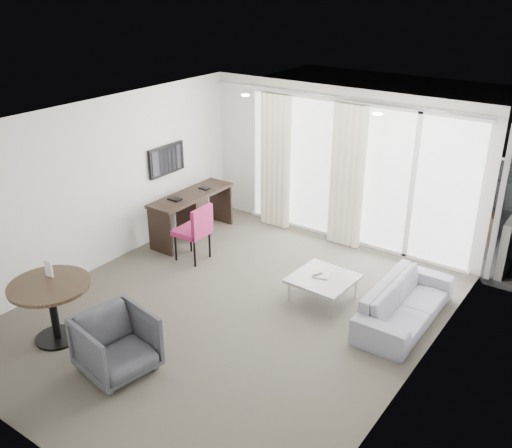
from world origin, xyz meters
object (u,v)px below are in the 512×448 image
Objects in this scene: rattan_chair_b at (476,221)px; desk_chair at (192,232)px; coffee_table at (323,289)px; round_table at (54,312)px; sofa at (405,303)px; desk at (192,215)px; tub_armchair at (116,344)px; rattan_chair_a at (408,201)px.

desk_chair is at bearing -157.67° from rattan_chair_b.
coffee_table is 3.42m from rattan_chair_b.
sofa is (3.42, 2.91, -0.13)m from round_table.
coffee_table is (2.29, 2.74, -0.21)m from round_table.
desk is at bearing -167.95° from rattan_chair_b.
desk_chair is 2.89m from tub_armchair.
desk_chair is 1.15× the size of coffee_table.
desk is 0.87m from desk_chair.
desk is 0.92× the size of sofa.
rattan_chair_a is at bearing 54.28° from desk_chair.
rattan_chair_a reaches higher than tub_armchair.
coffee_table is at bearing -99.66° from rattan_chair_a.
tub_armchair is (1.16, -2.64, -0.11)m from desk_chair.
round_table is at bearing -129.84° from coffee_table.
rattan_chair_b is at bearing -11.49° from tub_armchair.
tub_armchair is at bearing 0.85° from round_table.
desk is 4.06m from sofa.
coffee_table is 1.01× the size of rattan_chair_a.
desk is at bearing 128.81° from desk_chair.
coffee_table is at bearing -11.13° from desk.
desk is 4.85m from rattan_chair_b.
rattan_chair_b is (3.50, 3.29, -0.09)m from desk_chair.
rattan_chair_a is (-1.23, 3.16, 0.14)m from sofa.
tub_armchair is 6.37m from rattan_chair_b.
desk_chair is 1.16× the size of rattan_chair_a.
rattan_chair_b is at bearing 32.89° from desk.
round_table is at bearing 130.43° from sofa.
sofa is (4.04, -0.40, -0.13)m from desk.
rattan_chair_b reaches higher than tub_armchair.
rattan_chair_a is at bearing 44.45° from desk.
desk is 3.95m from rattan_chair_a.
desk is 2.22× the size of rattan_chair_b.
round_table reaches higher than coffee_table.
rattan_chair_b is (4.07, 2.63, -0.02)m from desk.
desk is 1.79× the size of desk_chair.
rattan_chair_a is (-0.09, 3.33, 0.22)m from coffee_table.
desk_chair is 2.36m from coffee_table.
desk_chair reaches higher than round_table.
coffee_table is (2.91, -0.57, -0.21)m from desk.
rattan_chair_b is at bearing 40.78° from desk_chair.
round_table is at bearing -91.31° from desk_chair.
sofa is 2.42× the size of rattan_chair_b.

